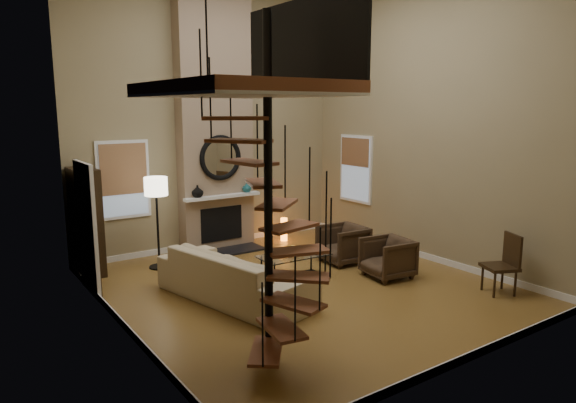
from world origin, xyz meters
TOP-DOWN VIEW (x-y plane):
  - ground at (0.00, 0.00)m, footprint 6.00×6.50m
  - back_wall at (0.00, 3.25)m, footprint 6.00×0.02m
  - front_wall at (0.00, -3.25)m, footprint 6.00×0.02m
  - left_wall at (-3.00, 0.00)m, footprint 0.02×6.50m
  - right_wall at (3.00, 0.00)m, footprint 0.02×6.50m
  - baseboard_back at (0.00, 3.24)m, footprint 6.00×0.02m
  - baseboard_front at (0.00, -3.24)m, footprint 6.00×0.02m
  - baseboard_left at (-2.99, 0.00)m, footprint 0.02×6.50m
  - baseboard_right at (2.99, 0.00)m, footprint 0.02×6.50m
  - chimney_breast at (0.00, 3.06)m, footprint 1.60×0.38m
  - hearth at (0.00, 2.57)m, footprint 1.50×0.60m
  - firebox at (0.00, 2.86)m, footprint 0.95×0.02m
  - mantel at (0.00, 2.78)m, footprint 1.70×0.18m
  - mirror_frame at (0.00, 2.84)m, footprint 0.94×0.10m
  - mirror_disc at (0.00, 2.85)m, footprint 0.80×0.01m
  - vase_left at (-0.55, 2.82)m, footprint 0.24×0.24m
  - vase_right at (0.60, 2.82)m, footprint 0.20×0.20m
  - window_back at (-1.90, 3.22)m, footprint 1.02×0.06m
  - window_right at (2.97, 2.00)m, footprint 0.06×1.02m
  - entry_door at (-2.95, 1.80)m, footprint 0.10×1.05m
  - loft at (-2.04, -1.80)m, footprint 1.70×2.20m
  - spiral_stair at (-1.78, -1.79)m, footprint 1.47×1.47m
  - hutch at (-2.75, 2.79)m, footprint 0.41×0.87m
  - sofa at (-1.21, 0.15)m, footprint 1.63×2.84m
  - armchair_near at (1.58, 0.69)m, footprint 0.88×0.85m
  - armchair_far at (1.62, -0.47)m, footprint 0.87×0.85m
  - coffee_table at (0.10, 0.37)m, footprint 1.25×0.67m
  - bowl at (0.10, 0.42)m, footprint 0.43×0.43m
  - book at (0.45, 0.22)m, footprint 0.26×0.29m
  - floor_lamp at (-1.58, 2.38)m, footprint 0.43×0.43m
  - accent_lamp at (1.49, 2.70)m, footprint 0.15×0.15m
  - side_chair at (2.52, -2.10)m, footprint 0.63×0.63m

SIDE VIEW (x-z plane):
  - ground at x=0.00m, z-range -0.01..0.00m
  - hearth at x=0.00m, z-range 0.00..0.04m
  - baseboard_back at x=0.00m, z-range 0.00..0.12m
  - baseboard_front at x=0.00m, z-range 0.00..0.12m
  - baseboard_left at x=-2.99m, z-range 0.00..0.12m
  - baseboard_right at x=2.99m, z-range 0.00..0.12m
  - accent_lamp at x=1.49m, z-range -0.02..0.52m
  - coffee_table at x=0.10m, z-range 0.06..0.51m
  - armchair_near at x=1.58m, z-range -0.02..0.73m
  - armchair_far at x=1.62m, z-range 0.00..0.71m
  - sofa at x=-1.21m, z-range 0.00..0.79m
  - book at x=0.45m, z-range 0.45..0.47m
  - bowl at x=0.10m, z-range 0.45..0.55m
  - side_chair at x=2.52m, z-range 0.03..1.03m
  - firebox at x=0.00m, z-range 0.19..0.91m
  - hutch at x=-2.75m, z-range -0.02..1.92m
  - entry_door at x=-2.95m, z-range -0.03..2.13m
  - mantel at x=0.00m, z-range 1.12..1.18m
  - vase_right at x=0.60m, z-range 1.18..1.39m
  - vase_left at x=-0.55m, z-range 1.18..1.43m
  - floor_lamp at x=-1.58m, z-range 0.54..2.29m
  - window_back at x=-1.90m, z-range 0.86..2.38m
  - window_right at x=2.97m, z-range 0.87..2.39m
  - spiral_stair at x=-1.78m, z-range -0.25..3.81m
  - mirror_frame at x=0.00m, z-range 1.48..2.42m
  - mirror_disc at x=0.00m, z-range 1.55..2.35m
  - back_wall at x=0.00m, z-range 0.00..5.50m
  - front_wall at x=0.00m, z-range 0.00..5.50m
  - left_wall at x=-3.00m, z-range 0.00..5.50m
  - right_wall at x=3.00m, z-range 0.00..5.50m
  - chimney_breast at x=0.00m, z-range 0.00..5.50m
  - loft at x=-2.04m, z-range 2.69..3.78m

